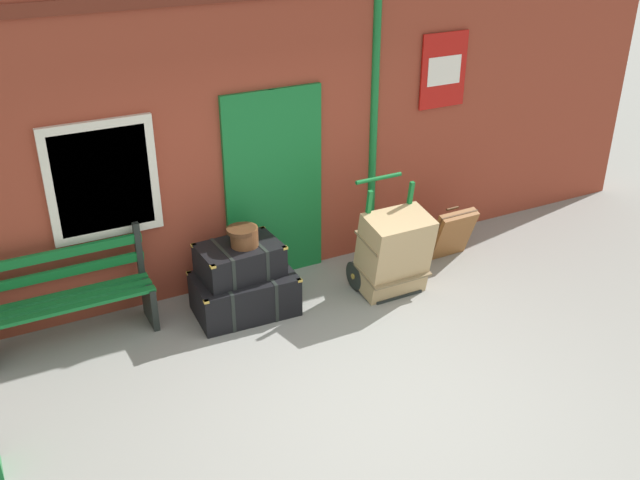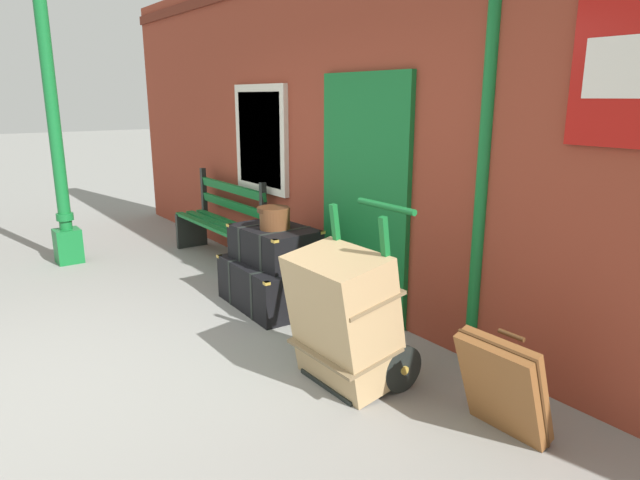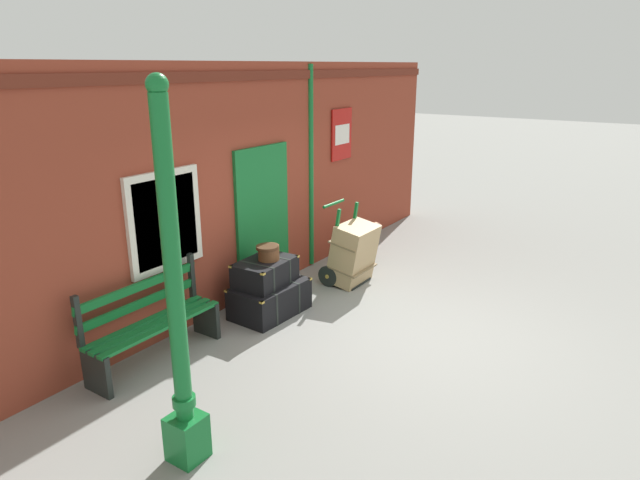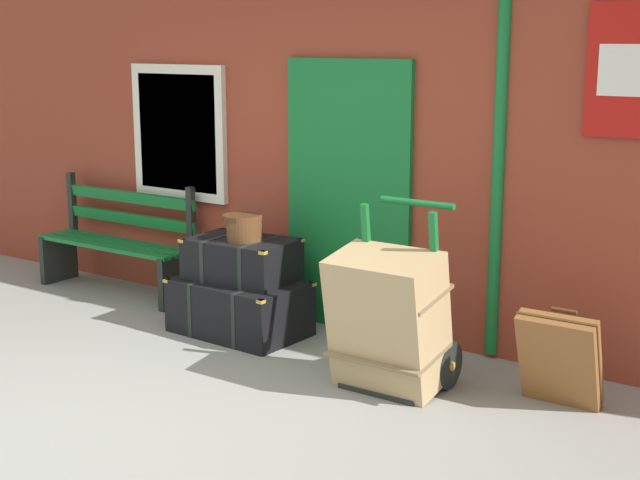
# 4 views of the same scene
# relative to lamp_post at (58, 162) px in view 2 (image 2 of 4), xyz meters

# --- Properties ---
(ground_plane) EXTENTS (60.00, 60.00, 0.00)m
(ground_plane) POSITION_rel_lamp_post_xyz_m (3.08, -0.63, -1.19)
(ground_plane) COLOR gray
(brick_facade) EXTENTS (10.40, 0.35, 3.20)m
(brick_facade) POSITION_rel_lamp_post_xyz_m (3.08, 1.96, 0.41)
(brick_facade) COLOR brown
(brick_facade) RESTS_ON ground
(lamp_post) EXTENTS (0.28, 0.28, 3.11)m
(lamp_post) POSITION_rel_lamp_post_xyz_m (0.00, 0.00, 0.00)
(lamp_post) COLOR #146B2D
(lamp_post) RESTS_ON ground
(platform_bench) EXTENTS (1.60, 0.43, 1.01)m
(platform_bench) POSITION_rel_lamp_post_xyz_m (0.94, 1.52, -0.74)
(platform_bench) COLOR #146B2D
(platform_bench) RESTS_ON ground
(steamer_trunk_base) EXTENTS (1.04, 0.69, 0.43)m
(steamer_trunk_base) POSITION_rel_lamp_post_xyz_m (2.61, 1.21, -0.98)
(steamer_trunk_base) COLOR black
(steamer_trunk_base) RESTS_ON ground
(steamer_trunk_middle) EXTENTS (0.83, 0.59, 0.33)m
(steamer_trunk_middle) POSITION_rel_lamp_post_xyz_m (2.59, 1.26, -0.61)
(steamer_trunk_middle) COLOR black
(steamer_trunk_middle) RESTS_ON steamer_trunk_base
(round_hatbox) EXTENTS (0.31, 0.29, 0.20)m
(round_hatbox) POSITION_rel_lamp_post_xyz_m (2.64, 1.24, -0.34)
(round_hatbox) COLOR brown
(round_hatbox) RESTS_ON steamer_trunk_middle
(porters_trolley) EXTENTS (0.71, 0.56, 1.21)m
(porters_trolley) POSITION_rel_lamp_post_xyz_m (4.15, 1.01, -0.91)
(porters_trolley) COLOR black
(porters_trolley) RESTS_ON ground
(large_brown_trunk) EXTENTS (0.70, 0.59, 0.94)m
(large_brown_trunk) POSITION_rel_lamp_post_xyz_m (4.15, 0.84, -0.72)
(large_brown_trunk) COLOR tan
(large_brown_trunk) RESTS_ON ground
(suitcase_slate) EXTENTS (0.50, 0.34, 0.63)m
(suitcase_slate) POSITION_rel_lamp_post_xyz_m (5.17, 1.19, -0.88)
(suitcase_slate) COLOR brown
(suitcase_slate) RESTS_ON ground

